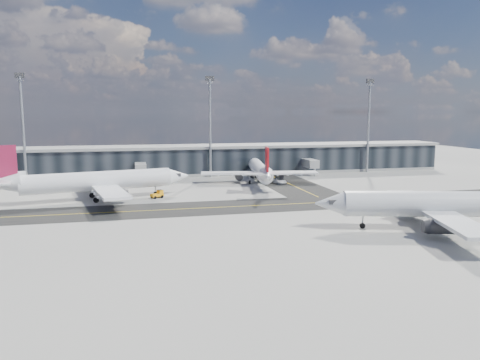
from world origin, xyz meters
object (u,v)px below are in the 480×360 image
Objects in this scene: service_van at (278,181)px; airliner_near at (445,204)px; airliner_redtail at (260,170)px; baggage_tug at (158,194)px; airliner_af at (95,181)px.

airliner_near is at bearing -97.49° from service_van.
airliner_redtail reaches higher than baggage_tug.
airliner_redtail is at bearing 31.27° from airliner_near.
service_van is at bearing 0.11° from airliner_redtail.
airliner_redtail is 0.89× the size of airliner_near.
airliner_redtail is 31.27m from baggage_tug.
airliner_redtail is 6.75× the size of service_van.
airliner_af is 47.45m from service_van.
airliner_redtail is at bearing 151.12° from service_van.
baggage_tug is at bearing 76.50° from airliner_af.
airliner_redtail is at bearing 86.74° from baggage_tug.
airliner_af is 13.54m from baggage_tug.
service_van is (4.75, -0.77, -2.83)m from airliner_redtail.
airliner_near is at bearing -63.87° from airliner_redtail.
airliner_near reaches higher than service_van.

